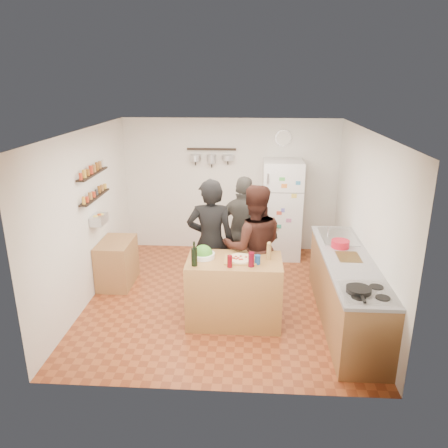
# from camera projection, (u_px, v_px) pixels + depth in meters

# --- Properties ---
(room_shell) EXTENTS (4.20, 4.20, 4.20)m
(room_shell) POSITION_uv_depth(u_px,v_px,m) (225.00, 212.00, 6.62)
(room_shell) COLOR brown
(room_shell) RESTS_ON ground
(prep_island) EXTENTS (1.25, 0.72, 0.91)m
(prep_island) POSITION_uv_depth(u_px,v_px,m) (234.00, 291.00, 5.88)
(prep_island) COLOR #A4713C
(prep_island) RESTS_ON floor
(pizza_board) EXTENTS (0.42, 0.34, 0.02)m
(pizza_board) POSITION_uv_depth(u_px,v_px,m) (240.00, 260.00, 5.71)
(pizza_board) COLOR olive
(pizza_board) RESTS_ON prep_island
(pizza) EXTENTS (0.34, 0.34, 0.02)m
(pizza) POSITION_uv_depth(u_px,v_px,m) (240.00, 258.00, 5.70)
(pizza) COLOR beige
(pizza) RESTS_ON pizza_board
(salad_bowl) EXTENTS (0.31, 0.31, 0.06)m
(salad_bowl) POSITION_uv_depth(u_px,v_px,m) (203.00, 255.00, 5.79)
(salad_bowl) COLOR white
(salad_bowl) RESTS_ON prep_island
(wine_bottle) EXTENTS (0.08, 0.08, 0.23)m
(wine_bottle) POSITION_uv_depth(u_px,v_px,m) (194.00, 257.00, 5.52)
(wine_bottle) COLOR black
(wine_bottle) RESTS_ON prep_island
(wine_glass_near) EXTENTS (0.07, 0.07, 0.16)m
(wine_glass_near) POSITION_uv_depth(u_px,v_px,m) (230.00, 261.00, 5.48)
(wine_glass_near) COLOR #59070E
(wine_glass_near) RESTS_ON prep_island
(wine_glass_far) EXTENTS (0.08, 0.08, 0.19)m
(wine_glass_far) POSITION_uv_depth(u_px,v_px,m) (251.00, 260.00, 5.50)
(wine_glass_far) COLOR #500614
(wine_glass_far) RESTS_ON prep_island
(pepper_mill) EXTENTS (0.06, 0.06, 0.20)m
(pepper_mill) POSITION_uv_depth(u_px,v_px,m) (269.00, 252.00, 5.72)
(pepper_mill) COLOR olive
(pepper_mill) RESTS_ON prep_island
(salt_canister) EXTENTS (0.07, 0.07, 0.12)m
(salt_canister) POSITION_uv_depth(u_px,v_px,m) (257.00, 260.00, 5.58)
(salt_canister) COLOR navy
(salt_canister) RESTS_ON prep_island
(person_left) EXTENTS (0.70, 0.48, 1.87)m
(person_left) POSITION_uv_depth(u_px,v_px,m) (211.00, 242.00, 6.27)
(person_left) COLOR black
(person_left) RESTS_ON floor
(person_center) EXTENTS (0.96, 0.79, 1.81)m
(person_center) POSITION_uv_depth(u_px,v_px,m) (253.00, 247.00, 6.17)
(person_center) COLOR black
(person_center) RESTS_ON floor
(person_back) EXTENTS (1.12, 0.67, 1.78)m
(person_back) POSITION_uv_depth(u_px,v_px,m) (244.00, 233.00, 6.80)
(person_back) COLOR #312F2C
(person_back) RESTS_ON floor
(counter_run) EXTENTS (0.63, 2.63, 0.90)m
(counter_run) POSITION_uv_depth(u_px,v_px,m) (346.00, 291.00, 5.89)
(counter_run) COLOR #9E7042
(counter_run) RESTS_ON floor
(stove_top) EXTENTS (0.60, 0.62, 0.02)m
(stove_top) POSITION_uv_depth(u_px,v_px,m) (367.00, 293.00, 4.84)
(stove_top) COLOR white
(stove_top) RESTS_ON counter_run
(skillet) EXTENTS (0.28, 0.28, 0.05)m
(skillet) POSITION_uv_depth(u_px,v_px,m) (359.00, 290.00, 4.83)
(skillet) COLOR black
(skillet) RESTS_ON stove_top
(sink) EXTENTS (0.50, 0.80, 0.03)m
(sink) POSITION_uv_depth(u_px,v_px,m) (338.00, 237.00, 6.54)
(sink) COLOR silver
(sink) RESTS_ON counter_run
(cutting_board) EXTENTS (0.30, 0.40, 0.02)m
(cutting_board) POSITION_uv_depth(u_px,v_px,m) (349.00, 257.00, 5.80)
(cutting_board) COLOR olive
(cutting_board) RESTS_ON counter_run
(red_bowl) EXTENTS (0.25, 0.25, 0.10)m
(red_bowl) POSITION_uv_depth(u_px,v_px,m) (340.00, 244.00, 6.11)
(red_bowl) COLOR red
(red_bowl) RESTS_ON counter_run
(fridge) EXTENTS (0.70, 0.68, 1.80)m
(fridge) POSITION_uv_depth(u_px,v_px,m) (282.00, 210.00, 7.97)
(fridge) COLOR white
(fridge) RESTS_ON floor
(wall_clock) EXTENTS (0.30, 0.03, 0.30)m
(wall_clock) POSITION_uv_depth(u_px,v_px,m) (283.00, 138.00, 7.88)
(wall_clock) COLOR silver
(wall_clock) RESTS_ON back_wall
(spice_shelf_lower) EXTENTS (0.12, 1.00, 0.02)m
(spice_shelf_lower) POSITION_uv_depth(u_px,v_px,m) (95.00, 197.00, 6.48)
(spice_shelf_lower) COLOR black
(spice_shelf_lower) RESTS_ON left_wall
(spice_shelf_upper) EXTENTS (0.12, 1.00, 0.02)m
(spice_shelf_upper) POSITION_uv_depth(u_px,v_px,m) (93.00, 174.00, 6.37)
(spice_shelf_upper) COLOR black
(spice_shelf_upper) RESTS_ON left_wall
(produce_basket) EXTENTS (0.18, 0.35, 0.14)m
(produce_basket) POSITION_uv_depth(u_px,v_px,m) (99.00, 219.00, 6.59)
(produce_basket) COLOR silver
(produce_basket) RESTS_ON left_wall
(side_table) EXTENTS (0.50, 0.80, 0.73)m
(side_table) POSITION_uv_depth(u_px,v_px,m) (117.00, 263.00, 7.00)
(side_table) COLOR #A56D45
(side_table) RESTS_ON floor
(pot_rack) EXTENTS (0.90, 0.04, 0.04)m
(pot_rack) POSITION_uv_depth(u_px,v_px,m) (211.00, 149.00, 7.95)
(pot_rack) COLOR black
(pot_rack) RESTS_ON back_wall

